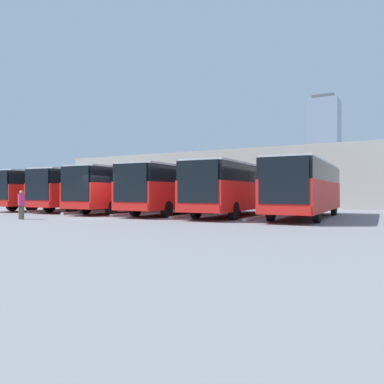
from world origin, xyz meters
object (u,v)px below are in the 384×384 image
(bus_2, at_px, (178,188))
(pedestrian, at_px, (21,204))
(bus_3, at_px, (129,188))
(bus_1, at_px, (236,187))
(bus_4, at_px, (93,189))
(bus_0, at_px, (306,187))
(bus_5, at_px, (56,189))

(bus_2, bearing_deg, pedestrian, 58.08)
(bus_3, height_order, pedestrian, bus_3)
(pedestrian, bearing_deg, bus_1, -134.19)
(bus_2, bearing_deg, bus_4, -6.20)
(bus_1, relative_size, pedestrian, 6.99)
(bus_1, distance_m, bus_2, 4.25)
(bus_1, bearing_deg, bus_0, -179.35)
(bus_0, relative_size, bus_5, 1.00)
(bus_1, xyz_separation_m, pedestrian, (9.14, 8.54, -0.95))
(bus_3, bearing_deg, bus_4, -10.26)
(bus_4, xyz_separation_m, bus_5, (4.25, 0.07, 0.00))
(bus_1, height_order, bus_2, same)
(bus_4, xyz_separation_m, pedestrian, (-3.63, 9.13, -0.95))
(bus_0, relative_size, bus_3, 1.00)
(bus_4, bearing_deg, bus_3, 169.74)
(pedestrian, bearing_deg, bus_5, -46.22)
(bus_2, xyz_separation_m, bus_3, (4.25, -0.00, 0.00))
(bus_0, height_order, bus_3, same)
(bus_5, bearing_deg, pedestrian, 128.93)
(bus_0, xyz_separation_m, bus_2, (8.51, 0.22, 0.00))
(bus_0, height_order, pedestrian, bus_0)
(bus_3, bearing_deg, bus_5, -5.75)
(bus_0, relative_size, bus_1, 1.00)
(bus_2, xyz_separation_m, pedestrian, (4.88, 8.51, -0.95))
(bus_2, xyz_separation_m, bus_4, (8.51, -0.61, 0.00))
(bus_3, xyz_separation_m, pedestrian, (0.63, 8.51, -0.95))
(bus_0, xyz_separation_m, pedestrian, (13.39, 8.74, -0.95))
(bus_5, height_order, pedestrian, bus_5)
(bus_4, distance_m, pedestrian, 9.87)
(bus_1, xyz_separation_m, bus_2, (4.25, 0.02, 0.00))
(bus_5, relative_size, pedestrian, 6.99)
(bus_5, bearing_deg, bus_2, 175.46)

